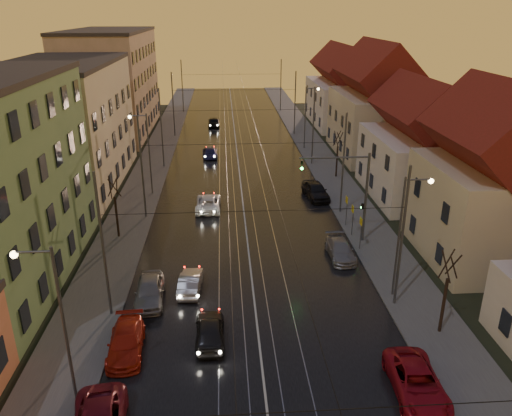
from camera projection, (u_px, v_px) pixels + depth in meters
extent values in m
cube|color=black|center=(238.00, 163.00, 59.00)|extent=(16.00, 120.00, 0.04)
cube|color=#4C4C4C|center=(153.00, 164.00, 58.36)|extent=(4.00, 120.00, 0.15)
cube|color=#4C4C4C|center=(322.00, 161.00, 59.59)|extent=(4.00, 120.00, 0.15)
cube|color=gray|center=(220.00, 163.00, 58.85)|extent=(0.06, 120.00, 0.03)
cube|color=gray|center=(232.00, 163.00, 58.94)|extent=(0.06, 120.00, 0.03)
cube|color=gray|center=(245.00, 163.00, 59.03)|extent=(0.06, 120.00, 0.03)
cube|color=gray|center=(257.00, 163.00, 59.12)|extent=(0.06, 120.00, 0.03)
cube|color=beige|center=(66.00, 127.00, 50.14)|extent=(10.00, 20.00, 12.00)
cube|color=#947D5F|center=(112.00, 83.00, 72.00)|extent=(10.00, 24.00, 14.00)
cube|color=beige|center=(487.00, 212.00, 35.59)|extent=(8.50, 10.00, 7.00)
pyramid|color=#5B1D15|center=(501.00, 138.00, 33.59)|extent=(8.67, 10.20, 3.80)
cube|color=silver|center=(419.00, 166.00, 47.82)|extent=(9.00, 12.00, 6.00)
pyramid|color=#5B1D15|center=(425.00, 118.00, 46.11)|extent=(9.18, 12.24, 3.20)
cube|color=beige|center=(375.00, 125.00, 61.44)|extent=(9.00, 14.00, 7.50)
pyramid|color=#5B1D15|center=(379.00, 77.00, 59.30)|extent=(9.18, 14.28, 4.00)
cube|color=silver|center=(342.00, 103.00, 78.30)|extent=(9.00, 16.00, 6.50)
pyramid|color=#5B1D15|center=(344.00, 70.00, 76.45)|extent=(9.18, 16.32, 3.50)
cylinder|color=#595B60|center=(103.00, 248.00, 28.08)|extent=(0.16, 0.16, 9.00)
cylinder|color=#595B60|center=(402.00, 239.00, 29.14)|extent=(0.16, 0.16, 9.00)
cylinder|color=#595B60|center=(142.00, 169.00, 41.98)|extent=(0.16, 0.16, 9.00)
cylinder|color=#595B60|center=(343.00, 165.00, 43.04)|extent=(0.16, 0.16, 9.00)
cylinder|color=#595B60|center=(161.00, 129.00, 55.88)|extent=(0.16, 0.16, 9.00)
cylinder|color=#595B60|center=(313.00, 127.00, 56.94)|extent=(0.16, 0.16, 9.00)
cylinder|color=#595B60|center=(173.00, 105.00, 69.77)|extent=(0.16, 0.16, 9.00)
cylinder|color=#595B60|center=(295.00, 104.00, 70.83)|extent=(0.16, 0.16, 9.00)
cylinder|color=#595B60|center=(182.00, 87.00, 86.45)|extent=(0.16, 0.16, 9.00)
cylinder|color=#595B60|center=(281.00, 86.00, 87.51)|extent=(0.16, 0.16, 9.00)
cylinder|color=#595B60|center=(65.00, 329.00, 21.77)|extent=(0.14, 0.14, 8.00)
cylinder|color=#595B60|center=(32.00, 252.00, 20.31)|extent=(1.60, 0.10, 0.10)
sphere|color=#FFD88C|center=(14.00, 255.00, 20.30)|extent=(0.32, 0.32, 0.32)
cylinder|color=#595B60|center=(399.00, 239.00, 30.27)|extent=(0.14, 0.14, 8.00)
cylinder|color=#595B60|center=(419.00, 180.00, 28.91)|extent=(1.60, 0.10, 0.10)
sphere|color=#FFD88C|center=(431.00, 181.00, 28.99)|extent=(0.32, 0.32, 0.32)
cylinder|color=#595B60|center=(149.00, 155.00, 47.71)|extent=(0.14, 0.14, 8.00)
cylinder|color=#595B60|center=(137.00, 116.00, 46.25)|extent=(1.60, 0.10, 0.10)
sphere|color=#FFD88C|center=(130.00, 117.00, 46.24)|extent=(0.32, 0.32, 0.32)
cylinder|color=#595B60|center=(305.00, 119.00, 63.62)|extent=(0.14, 0.14, 8.00)
cylinder|color=#595B60|center=(313.00, 88.00, 62.26)|extent=(1.60, 0.10, 0.10)
sphere|color=#FFD88C|center=(318.00, 89.00, 62.34)|extent=(0.32, 0.32, 0.32)
cylinder|color=#595B60|center=(366.00, 199.00, 37.84)|extent=(0.20, 0.20, 7.20)
cylinder|color=#595B60|center=(334.00, 158.00, 36.45)|extent=(5.20, 0.14, 0.14)
imported|color=black|center=(302.00, 166.00, 36.53)|extent=(0.15, 0.18, 0.90)
sphere|color=#19FF3F|center=(302.00, 169.00, 36.47)|extent=(0.20, 0.20, 0.20)
cylinder|color=black|center=(117.00, 218.00, 39.20)|extent=(0.18, 0.18, 3.50)
cylinder|color=black|center=(117.00, 187.00, 38.34)|extent=(0.37, 0.92, 1.61)
cylinder|color=black|center=(113.00, 186.00, 38.46)|extent=(0.91, 0.40, 1.61)
cylinder|color=black|center=(110.00, 187.00, 38.15)|extent=(0.37, 0.92, 1.61)
cylinder|color=black|center=(115.00, 188.00, 38.06)|extent=(0.84, 0.54, 1.62)
cylinder|color=black|center=(443.00, 307.00, 27.48)|extent=(0.18, 0.18, 3.50)
cylinder|color=black|center=(453.00, 265.00, 26.63)|extent=(0.37, 0.92, 1.61)
cylinder|color=black|center=(446.00, 264.00, 26.75)|extent=(0.91, 0.40, 1.61)
cylinder|color=black|center=(446.00, 267.00, 26.44)|extent=(0.37, 0.92, 1.61)
cylinder|color=black|center=(454.00, 268.00, 26.34)|extent=(0.84, 0.54, 1.62)
cylinder|color=black|center=(337.00, 162.00, 53.44)|extent=(0.18, 0.18, 3.50)
cylinder|color=black|center=(340.00, 139.00, 52.58)|extent=(0.37, 0.92, 1.61)
cylinder|color=black|center=(337.00, 138.00, 52.70)|extent=(0.91, 0.40, 1.61)
cylinder|color=black|center=(336.00, 139.00, 52.40)|extent=(0.37, 0.92, 1.61)
cylinder|color=black|center=(340.00, 139.00, 52.30)|extent=(0.84, 0.54, 1.62)
imported|color=black|center=(210.00, 330.00, 27.25)|extent=(1.65, 3.98, 1.35)
imported|color=gray|center=(190.00, 282.00, 32.17)|extent=(1.57, 3.82, 1.23)
imported|color=white|center=(208.00, 203.00, 45.26)|extent=(2.24, 4.73, 1.31)
imported|color=#1A1C4F|center=(210.00, 152.00, 61.34)|extent=(1.99, 4.42, 1.26)
imported|color=black|center=(214.00, 122.00, 77.22)|extent=(1.81, 4.41, 1.50)
imported|color=#AD2111|center=(126.00, 342.00, 26.35)|extent=(2.03, 4.46, 1.27)
imported|color=gray|center=(149.00, 291.00, 30.96)|extent=(1.94, 4.39, 1.47)
imported|color=maroon|center=(417.00, 382.00, 23.46)|extent=(2.42, 4.91, 1.34)
imported|color=gray|center=(340.00, 250.00, 36.51)|extent=(1.73, 4.22, 1.22)
imported|color=black|center=(316.00, 190.00, 47.92)|extent=(2.42, 4.81, 1.57)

